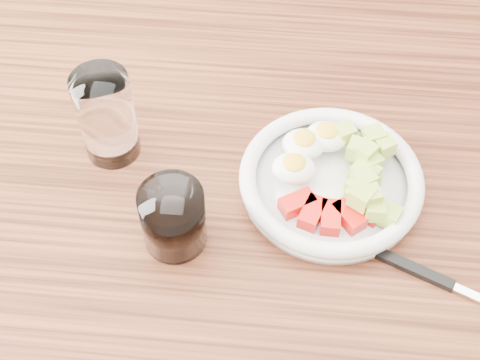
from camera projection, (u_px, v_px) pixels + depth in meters
name	position (u px, v px, depth m)	size (l,w,h in m)	color
dining_table	(246.00, 240.00, 0.97)	(1.50, 0.90, 0.77)	brown
bowl	(332.00, 178.00, 0.88)	(0.24, 0.24, 0.06)	white
fork	(437.00, 279.00, 0.81)	(0.20, 0.10, 0.01)	black
water_glass	(107.00, 116.00, 0.89)	(0.08, 0.08, 0.14)	white
coffee_glass	(173.00, 218.00, 0.82)	(0.08, 0.08, 0.09)	white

